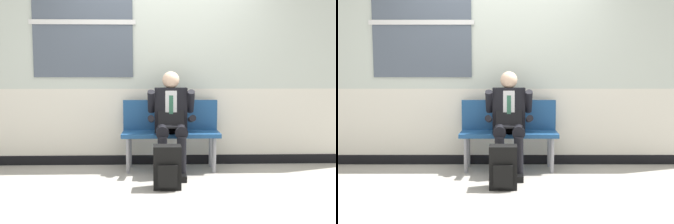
% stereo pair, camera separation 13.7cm
% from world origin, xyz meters
% --- Properties ---
extents(ground_plane, '(18.00, 18.00, 0.00)m').
position_xyz_m(ground_plane, '(0.00, 0.00, 0.00)').
color(ground_plane, '#9E9991').
extents(station_wall, '(5.80, 0.16, 2.88)m').
position_xyz_m(station_wall, '(-0.02, 0.75, 1.44)').
color(station_wall, beige).
rests_on(station_wall, ground).
extents(bench_with_person, '(1.21, 0.42, 0.87)m').
position_xyz_m(bench_with_person, '(0.08, 0.47, 0.52)').
color(bench_with_person, navy).
rests_on(bench_with_person, ground).
extents(person_seated, '(0.57, 0.70, 1.23)m').
position_xyz_m(person_seated, '(0.08, 0.28, 0.65)').
color(person_seated, black).
rests_on(person_seated, ground).
extents(backpack, '(0.29, 0.24, 0.46)m').
position_xyz_m(backpack, '(0.02, -0.37, 0.22)').
color(backpack, black).
rests_on(backpack, ground).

